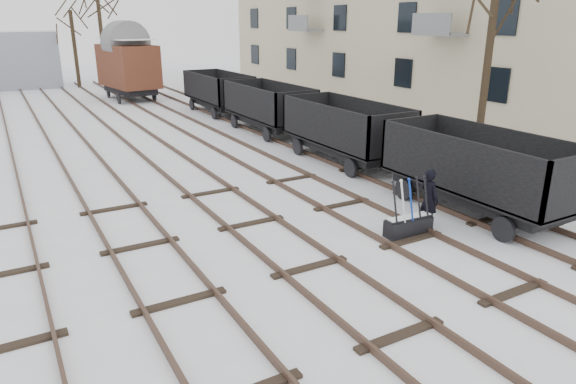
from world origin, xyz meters
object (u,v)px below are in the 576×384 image
ground_frame (408,224)px  freight_wagon_a (477,183)px  box_van_wagon (128,65)px  worker (429,199)px

ground_frame → freight_wagon_a: freight_wagon_a is taller
box_van_wagon → freight_wagon_a: bearing=-91.3°
ground_frame → freight_wagon_a: 2.87m
ground_frame → freight_wagon_a: (2.79, 0.32, 0.60)m
freight_wagon_a → box_van_wagon: (-3.27, 27.31, 1.49)m
worker → box_van_wagon: box_van_wagon is taller
worker → freight_wagon_a: 2.05m
box_van_wagon → ground_frame: bearing=-97.1°
ground_frame → freight_wagon_a: bearing=9.1°
worker → freight_wagon_a: size_ratio=0.29×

